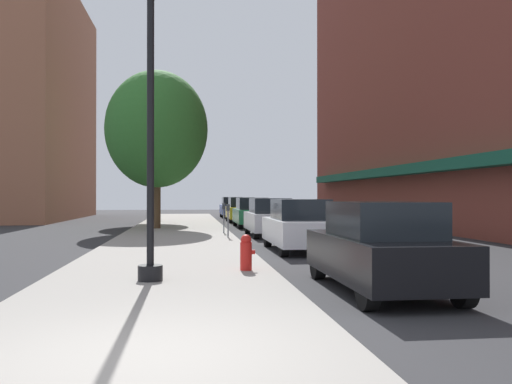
# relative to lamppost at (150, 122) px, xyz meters

# --- Properties ---
(ground_plane) EXTENTS (90.00, 90.00, 0.00)m
(ground_plane) POSITION_rel_lamppost_xyz_m (4.25, 12.95, -3.20)
(ground_plane) COLOR #2D2D30
(sidewalk_slab) EXTENTS (4.80, 50.00, 0.12)m
(sidewalk_slab) POSITION_rel_lamppost_xyz_m (0.25, 13.95, -3.14)
(sidewalk_slab) COLOR gray
(sidewalk_slab) RESTS_ON ground
(building_right_brick) EXTENTS (6.80, 40.00, 19.94)m
(building_right_brick) POSITION_rel_lamppost_xyz_m (15.24, 16.95, 6.75)
(building_right_brick) COLOR brown
(building_right_brick) RESTS_ON ground
(building_far_background) EXTENTS (6.80, 18.00, 17.24)m
(building_far_background) POSITION_rel_lamppost_xyz_m (-10.77, 31.95, 5.40)
(building_far_background) COLOR #9E6047
(building_far_background) RESTS_ON ground
(lamppost) EXTENTS (0.48, 0.48, 5.90)m
(lamppost) POSITION_rel_lamppost_xyz_m (0.00, 0.00, 0.00)
(lamppost) COLOR black
(lamppost) RESTS_ON sidewalk_slab
(fire_hydrant) EXTENTS (0.33, 0.26, 0.79)m
(fire_hydrant) POSITION_rel_lamppost_xyz_m (2.00, 1.23, -2.68)
(fire_hydrant) COLOR red
(fire_hydrant) RESTS_ON sidewalk_slab
(parking_meter_near) EXTENTS (0.14, 0.09, 1.31)m
(parking_meter_near) POSITION_rel_lamppost_xyz_m (2.30, 13.33, -2.25)
(parking_meter_near) COLOR slate
(parking_meter_near) RESTS_ON sidewalk_slab
(parking_meter_far) EXTENTS (0.14, 0.09, 1.31)m
(parking_meter_far) POSITION_rel_lamppost_xyz_m (2.30, 10.74, -2.25)
(parking_meter_far) COLOR slate
(parking_meter_far) RESTS_ON sidewalk_slab
(tree_near) EXTENTS (4.45, 4.45, 7.57)m
(tree_near) POSITION_rel_lamppost_xyz_m (-1.46, 23.47, 1.91)
(tree_near) COLOR #4C3823
(tree_near) RESTS_ON sidewalk_slab
(tree_mid) EXTENTS (5.16, 5.16, 8.00)m
(tree_mid) POSITION_rel_lamppost_xyz_m (-0.86, 17.16, 1.93)
(tree_mid) COLOR #4C3823
(tree_mid) RESTS_ON sidewalk_slab
(car_black) EXTENTS (1.80, 4.30, 1.66)m
(car_black) POSITION_rel_lamppost_xyz_m (4.25, -1.09, -2.39)
(car_black) COLOR black
(car_black) RESTS_ON ground
(car_white) EXTENTS (1.80, 4.30, 1.66)m
(car_white) POSITION_rel_lamppost_xyz_m (4.25, 6.26, -2.39)
(car_white) COLOR black
(car_white) RESTS_ON ground
(car_silver) EXTENTS (1.80, 4.30, 1.66)m
(car_silver) POSITION_rel_lamppost_xyz_m (4.25, 12.72, -2.39)
(car_silver) COLOR black
(car_silver) RESTS_ON ground
(car_green) EXTENTS (1.80, 4.30, 1.66)m
(car_green) POSITION_rel_lamppost_xyz_m (4.25, 19.45, -2.39)
(car_green) COLOR black
(car_green) RESTS_ON ground
(car_yellow) EXTENTS (1.80, 4.30, 1.66)m
(car_yellow) POSITION_rel_lamppost_xyz_m (4.25, 25.55, -2.39)
(car_yellow) COLOR black
(car_yellow) RESTS_ON ground
(car_blue) EXTENTS (1.80, 4.30, 1.66)m
(car_blue) POSITION_rel_lamppost_xyz_m (4.25, 32.92, -2.39)
(car_blue) COLOR black
(car_blue) RESTS_ON ground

